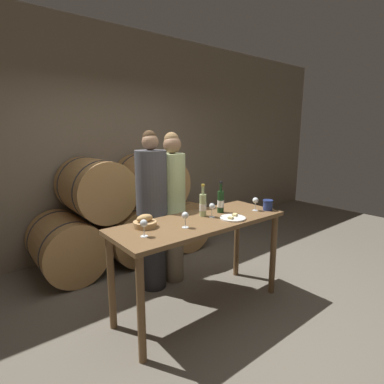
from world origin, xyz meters
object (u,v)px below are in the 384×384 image
(bread_basket, at_px, (145,222))
(wine_glass_far_left, at_px, (144,224))
(person_right, at_px, (173,205))
(cheese_plate, at_px, (233,218))
(tasting_table, at_px, (200,233))
(person_left, at_px, (152,211))
(wine_bottle_red, at_px, (221,201))
(wine_bottle_white, at_px, (203,205))
(wine_glass_right, at_px, (256,201))
(wine_glass_left, at_px, (185,216))
(wine_glass_center, at_px, (212,207))
(blue_crock, at_px, (268,205))

(bread_basket, height_order, wine_glass_far_left, wine_glass_far_left)
(person_right, height_order, cheese_plate, person_right)
(tasting_table, xyz_separation_m, cheese_plate, (0.27, -0.16, 0.14))
(person_left, xyz_separation_m, bread_basket, (-0.39, -0.52, 0.07))
(wine_bottle_red, bearing_deg, wine_glass_far_left, -172.19)
(wine_bottle_white, height_order, wine_glass_right, wine_bottle_white)
(bread_basket, bearing_deg, wine_glass_right, -11.87)
(wine_bottle_red, relative_size, bread_basket, 1.59)
(person_right, height_order, wine_glass_right, person_right)
(person_right, bearing_deg, wine_bottle_red, -72.40)
(wine_glass_left, bearing_deg, person_right, 61.92)
(person_left, bearing_deg, wine_glass_left, -99.12)
(cheese_plate, xyz_separation_m, wine_glass_center, (-0.12, 0.16, 0.10))
(bread_basket, xyz_separation_m, wine_glass_far_left, (-0.13, -0.20, 0.06))
(bread_basket, height_order, wine_glass_right, wine_glass_right)
(wine_bottle_white, height_order, wine_glass_left, wine_bottle_white)
(person_left, height_order, wine_glass_far_left, person_left)
(tasting_table, xyz_separation_m, person_left, (-0.13, 0.66, 0.10))
(blue_crock, bearing_deg, cheese_plate, 178.65)
(wine_glass_far_left, distance_m, wine_glass_right, 1.32)
(tasting_table, height_order, wine_glass_right, wine_glass_right)
(tasting_table, relative_size, wine_glass_far_left, 12.24)
(wine_bottle_red, xyz_separation_m, wine_glass_center, (-0.19, -0.08, -0.01))
(blue_crock, bearing_deg, wine_bottle_white, 158.96)
(cheese_plate, bearing_deg, person_left, 115.79)
(wine_bottle_red, distance_m, blue_crock, 0.52)
(tasting_table, xyz_separation_m, wine_glass_left, (-0.25, -0.09, 0.24))
(wine_glass_left, bearing_deg, cheese_plate, -8.13)
(person_left, distance_m, bread_basket, 0.65)
(person_left, distance_m, wine_glass_right, 1.12)
(wine_glass_left, bearing_deg, wine_bottle_white, 26.38)
(person_left, bearing_deg, wine_bottle_red, -51.53)
(person_right, distance_m, wine_bottle_white, 0.59)
(wine_glass_center, bearing_deg, wine_bottle_white, 115.04)
(person_right, relative_size, wine_glass_far_left, 12.27)
(wine_glass_right, bearing_deg, person_right, 124.21)
(cheese_plate, bearing_deg, person_right, 98.17)
(wine_bottle_white, height_order, cheese_plate, wine_bottle_white)
(wine_glass_center, bearing_deg, blue_crock, -15.14)
(wine_glass_right, bearing_deg, wine_glass_left, 179.01)
(person_left, distance_m, wine_glass_center, 0.73)
(cheese_plate, bearing_deg, wine_bottle_red, 74.05)
(bread_basket, bearing_deg, wine_glass_far_left, -121.64)
(person_right, xyz_separation_m, wine_bottle_red, (0.19, -0.59, 0.13))
(wine_bottle_red, height_order, bread_basket, wine_bottle_red)
(bread_basket, distance_m, wine_glass_left, 0.36)
(wine_bottle_white, height_order, bread_basket, wine_bottle_white)
(tasting_table, bearing_deg, wine_bottle_white, 40.02)
(person_right, xyz_separation_m, bread_basket, (-0.67, -0.52, 0.06))
(person_left, xyz_separation_m, wine_glass_far_left, (-0.51, -0.72, 0.13))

